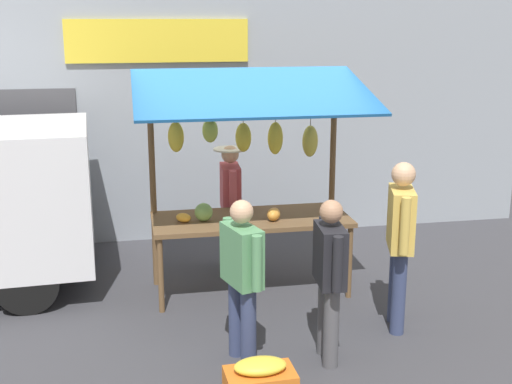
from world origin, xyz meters
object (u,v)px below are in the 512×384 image
object	(u,v)px
produce_crate_near	(260,383)
shopper_with_ponytail	(242,272)
shopper_with_shopping_bag	(330,271)
vendor_with_sunhat	(231,198)
market_stall	(250,159)
shopper_in_striped_shirt	(400,233)

from	to	relation	value
produce_crate_near	shopper_with_ponytail	bearing A→B (deg)	-87.84
shopper_with_shopping_bag	shopper_with_ponytail	world-z (taller)	shopper_with_ponytail
vendor_with_sunhat	shopper_with_ponytail	xyz separation A→B (m)	(0.26, 2.33, -0.05)
market_stall	vendor_with_sunhat	xyz separation A→B (m)	(0.12, -0.71, -0.63)
shopper_with_ponytail	vendor_with_sunhat	bearing A→B (deg)	-23.02
shopper_with_ponytail	produce_crate_near	distance (m)	0.99
market_stall	shopper_with_ponytail	world-z (taller)	market_stall
shopper_in_striped_shirt	produce_crate_near	xyz separation A→B (m)	(1.62, 1.10, -0.82)
market_stall	vendor_with_sunhat	bearing A→B (deg)	-80.67
vendor_with_sunhat	shopper_with_ponytail	world-z (taller)	vendor_with_sunhat
market_stall	shopper_in_striped_shirt	size ratio (longest dim) A/B	1.46
market_stall	shopper_in_striped_shirt	bearing A→B (deg)	135.77
shopper_with_shopping_bag	produce_crate_near	world-z (taller)	shopper_with_shopping_bag
produce_crate_near	shopper_with_shopping_bag	bearing A→B (deg)	-142.09
vendor_with_sunhat	produce_crate_near	xyz separation A→B (m)	(0.23, 3.04, -0.74)
market_stall	produce_crate_near	bearing A→B (deg)	81.59
shopper_with_ponytail	shopper_in_striped_shirt	bearing A→B (deg)	-93.47
vendor_with_sunhat	shopper_in_striped_shirt	xyz separation A→B (m)	(-1.39, 1.94, 0.09)
shopper_with_ponytail	produce_crate_near	size ratio (longest dim) A/B	2.62
shopper_with_ponytail	produce_crate_near	xyz separation A→B (m)	(-0.03, 0.71, -0.69)
market_stall	produce_crate_near	world-z (taller)	market_stall
produce_crate_near	shopper_in_striped_shirt	bearing A→B (deg)	-145.86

